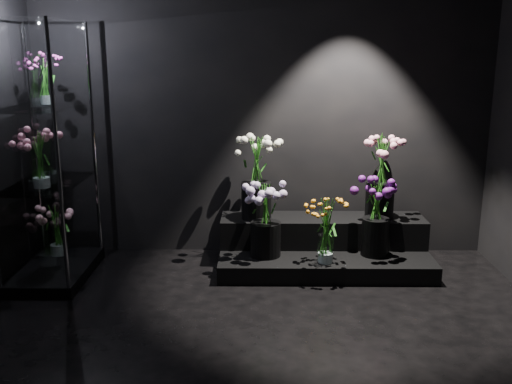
{
  "coord_description": "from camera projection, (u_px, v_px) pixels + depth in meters",
  "views": [
    {
      "loc": [
        -0.01,
        -3.02,
        1.82
      ],
      "look_at": [
        -0.05,
        1.2,
        0.76
      ],
      "focal_mm": 40.0,
      "sensor_mm": 36.0,
      "label": 1
    }
  ],
  "objects": [
    {
      "name": "bouquet_cream_roses",
      "position": [
        256.0,
        174.0,
        4.85
      ],
      "size": [
        0.41,
        0.41,
        0.7
      ],
      "rotation": [
        0.0,
        0.0,
        -0.15
      ],
      "color": "black",
      "rests_on": "display_riser"
    },
    {
      "name": "bouquet_case_magenta",
      "position": [
        46.0,
        78.0,
        4.48
      ],
      "size": [
        0.22,
        0.22,
        0.39
      ],
      "rotation": [
        0.0,
        0.0,
        0.05
      ],
      "color": "white",
      "rests_on": "display_case"
    },
    {
      "name": "bouquet_purple",
      "position": [
        376.0,
        213.0,
        4.68
      ],
      "size": [
        0.36,
        0.36,
        0.64
      ],
      "rotation": [
        0.0,
        0.0,
        0.14
      ],
      "color": "black",
      "rests_on": "display_riser"
    },
    {
      "name": "bouquet_case_pink",
      "position": [
        40.0,
        158.0,
        4.29
      ],
      "size": [
        0.39,
        0.39,
        0.43
      ],
      "rotation": [
        0.0,
        0.0,
        0.3
      ],
      "color": "white",
      "rests_on": "display_case"
    },
    {
      "name": "floor",
      "position": [
        263.0,
        365.0,
        3.38
      ],
      "size": [
        4.0,
        4.0,
        0.0
      ],
      "primitive_type": "plane",
      "color": "black",
      "rests_on": "ground"
    },
    {
      "name": "display_case",
      "position": [
        45.0,
        155.0,
        4.45
      ],
      "size": [
        0.55,
        0.92,
        2.03
      ],
      "color": "black",
      "rests_on": "floor"
    },
    {
      "name": "bouquet_lilac",
      "position": [
        266.0,
        215.0,
        4.67
      ],
      "size": [
        0.4,
        0.4,
        0.61
      ],
      "rotation": [
        0.0,
        0.0,
        0.08
      ],
      "color": "black",
      "rests_on": "display_riser"
    },
    {
      "name": "bouquet_pink_roses",
      "position": [
        381.0,
        170.0,
        4.86
      ],
      "size": [
        0.46,
        0.46,
        0.74
      ],
      "rotation": [
        0.0,
        0.0,
        -0.35
      ],
      "color": "black",
      "rests_on": "display_riser"
    },
    {
      "name": "wall_front",
      "position": [
        266.0,
        274.0,
        1.1
      ],
      "size": [
        4.0,
        0.0,
        4.0
      ],
      "primitive_type": "plane",
      "rotation": [
        -1.57,
        0.0,
        0.0
      ],
      "color": "black",
      "rests_on": "floor"
    },
    {
      "name": "display_riser",
      "position": [
        323.0,
        246.0,
        4.93
      ],
      "size": [
        1.77,
        0.79,
        0.39
      ],
      "color": "black",
      "rests_on": "floor"
    },
    {
      "name": "wall_back",
      "position": [
        263.0,
        98.0,
        4.97
      ],
      "size": [
        4.0,
        0.0,
        4.0
      ],
      "primitive_type": "plane",
      "rotation": [
        1.57,
        0.0,
        0.0
      ],
      "color": "black",
      "rests_on": "floor"
    },
    {
      "name": "bouquet_case_base_pink",
      "position": [
        57.0,
        228.0,
        4.87
      ],
      "size": [
        0.42,
        0.42,
        0.44
      ],
      "rotation": [
        0.0,
        0.0,
        0.43
      ],
      "color": "white",
      "rests_on": "display_case"
    },
    {
      "name": "bouquet_orange_bells",
      "position": [
        326.0,
        230.0,
        4.53
      ],
      "size": [
        0.26,
        0.26,
        0.54
      ],
      "rotation": [
        0.0,
        0.0,
        -0.11
      ],
      "color": "white",
      "rests_on": "display_riser"
    }
  ]
}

